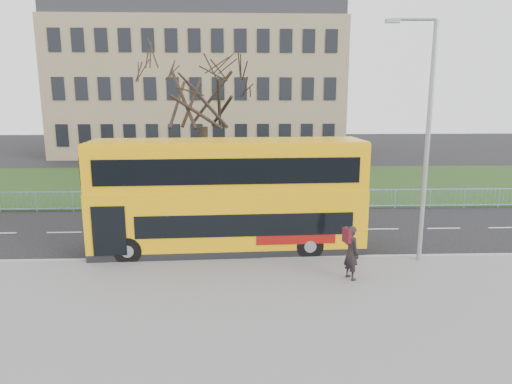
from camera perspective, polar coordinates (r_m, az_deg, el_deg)
ground at (r=19.28m, az=0.40°, el=-6.93°), size 120.00×120.00×0.00m
pavement at (r=13.05m, az=1.77°, el=-16.21°), size 80.00×10.50×0.12m
kerb at (r=17.80m, az=0.62°, el=-8.31°), size 80.00×0.20×0.14m
grass_verge at (r=33.13m, az=-0.69°, el=1.08°), size 80.00×15.40×0.08m
guard_railing at (r=25.49m, az=-0.25°, el=-1.00°), size 40.00×0.12×1.10m
bare_tree at (r=28.34m, az=-6.66°, el=9.77°), size 7.21×7.21×10.30m
civic_building at (r=53.42m, az=-6.80°, el=12.56°), size 30.00×15.00×14.00m
yellow_bus at (r=18.21m, az=-3.48°, el=-0.22°), size 10.80×3.01×4.48m
pedestrian at (r=15.82m, az=11.84°, el=-7.42°), size 0.69×0.80×1.85m
street_lamp at (r=17.62m, az=20.38°, el=6.89°), size 1.85×0.24×8.73m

